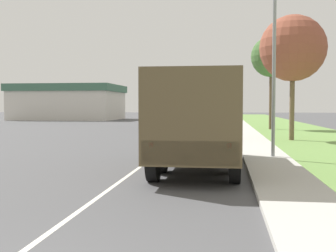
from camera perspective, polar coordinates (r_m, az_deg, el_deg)
name	(u,v)px	position (r m, az deg, el deg)	size (l,w,h in m)	color
ground_plane	(197,126)	(43.35, 3.90, -0.03)	(180.00, 180.00, 0.00)	#4C4C4F
lane_centre_stripe	(197,126)	(43.35, 3.90, -0.03)	(0.12, 120.00, 0.00)	silver
sidewalk_right	(241,126)	(43.28, 9.85, 0.01)	(1.80, 120.00, 0.12)	beige
grass_strip_right	(286,127)	(43.67, 15.63, -0.09)	(7.00, 120.00, 0.02)	#6B9347
military_truck	(199,118)	(13.67, 4.18, 1.15)	(2.53, 7.26, 3.06)	#474C38
car_nearest_ahead	(204,130)	(25.31, 4.91, -0.54)	(1.90, 3.98, 1.43)	#336B3D
car_second_ahead	(171,121)	(37.14, 0.38, 0.71)	(1.75, 4.89, 1.75)	black
car_third_ahead	(186,118)	(49.74, 2.39, 1.15)	(1.83, 4.54, 1.57)	silver
car_fourth_ahead	(194,115)	(63.73, 3.53, 1.45)	(1.89, 4.83, 1.43)	tan
car_farthest_ahead	(216,114)	(71.20, 6.54, 1.58)	(1.88, 3.99, 1.47)	#336B3D
lamp_post	(269,44)	(17.06, 13.51, 10.77)	(1.69, 0.24, 7.41)	gray
tree_mid_right	(293,49)	(26.79, 16.55, 10.02)	(3.98, 3.98, 7.53)	brown
tree_far_right	(272,57)	(38.68, 13.85, 9.05)	(3.60, 3.60, 8.23)	brown
building_distant	(69,102)	(66.12, -13.26, 3.16)	(15.43, 11.97, 5.25)	beige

